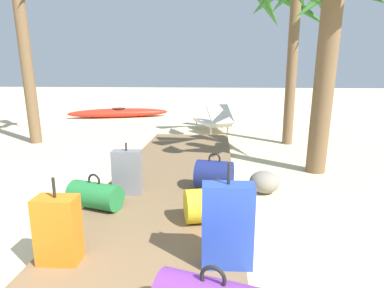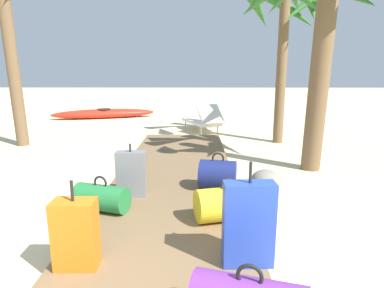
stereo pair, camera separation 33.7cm
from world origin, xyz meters
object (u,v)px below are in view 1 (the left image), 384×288
duffel_bag_green (95,195)px  suitcase_orange (58,230)px  palm_tree_near_right (336,2)px  duffel_bag_yellow (217,204)px  suitcase_blue (227,226)px  duffel_bag_navy (214,175)px  palm_tree_far_right (296,14)px  lounge_chair (213,120)px  suitcase_grey (127,172)px  kayak (119,113)px

duffel_bag_green → suitcase_orange: 1.09m
palm_tree_near_right → duffel_bag_yellow: bearing=-130.0°
suitcase_blue → palm_tree_near_right: (1.60, 2.81, 2.18)m
duffel_bag_navy → duffel_bag_green: bearing=-152.5°
palm_tree_far_right → lounge_chair: 3.31m
palm_tree_far_right → suitcase_grey: bearing=-127.8°
duffel_bag_navy → palm_tree_far_right: size_ratio=0.15×
palm_tree_near_right → palm_tree_far_right: palm_tree_far_right is taller
suitcase_orange → duffel_bag_navy: bearing=55.0°
duffel_bag_yellow → palm_tree_far_right: (1.59, 4.20, 2.55)m
duffel_bag_navy → palm_tree_far_right: bearing=63.5°
lounge_chair → duffel_bag_green: bearing=-103.3°
duffel_bag_yellow → suitcase_orange: size_ratio=1.00×
suitcase_orange → palm_tree_near_right: 4.70m
suitcase_grey → palm_tree_near_right: (2.83, 1.33, 2.24)m
duffel_bag_yellow → lounge_chair: 5.57m
lounge_chair → palm_tree_near_right: bearing=-63.1°
duffel_bag_navy → palm_tree_far_right: (1.63, 3.28, 2.53)m
suitcase_blue → palm_tree_far_right: (1.51, 5.01, 2.38)m
duffel_bag_green → lounge_chair: bearing=76.7°
palm_tree_far_right → duffel_bag_navy: bearing=-116.5°
duffel_bag_yellow → suitcase_grey: size_ratio=1.09×
duffel_bag_yellow → duffel_bag_navy: size_ratio=1.35×
suitcase_blue → lounge_chair: (-0.22, 6.38, -0.10)m
duffel_bag_green → suitcase_orange: suitcase_orange is taller
duffel_bag_navy → palm_tree_near_right: size_ratio=0.16×
suitcase_blue → suitcase_grey: size_ratio=1.29×
duffel_bag_green → suitcase_blue: (1.48, -1.02, 0.20)m
duffel_bag_yellow → palm_tree_far_right: 5.16m
suitcase_orange → palm_tree_near_right: (2.97, 2.86, 2.25)m
duffel_bag_navy → kayak: bearing=116.0°
duffel_bag_yellow → kayak: bearing=113.7°
palm_tree_near_right → duffel_bag_green: bearing=-149.9°
suitcase_grey → palm_tree_near_right: 3.85m
duffel_bag_yellow → duffel_bag_navy: duffel_bag_navy is taller
suitcase_grey → lounge_chair: lounge_chair is taller
duffel_bag_yellow → palm_tree_far_right: bearing=69.2°
lounge_chair → kayak: 4.34m
duffel_bag_green → suitcase_orange: (0.11, -1.08, 0.13)m
palm_tree_near_right → kayak: 8.49m
duffel_bag_green → duffel_bag_navy: 1.53m
duffel_bag_green → kayak: size_ratio=0.19×
duffel_bag_navy → kayak: duffel_bag_navy is taller
duffel_bag_yellow → duffel_bag_navy: bearing=92.5°
duffel_bag_green → suitcase_grey: size_ratio=0.99×
suitcase_orange → kayak: bearing=104.3°
duffel_bag_green → palm_tree_far_right: (2.99, 3.98, 2.57)m
palm_tree_far_right → kayak: size_ratio=1.01×
suitcase_orange → palm_tree_far_right: palm_tree_far_right is taller
duffel_bag_yellow → suitcase_orange: suitcase_orange is taller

